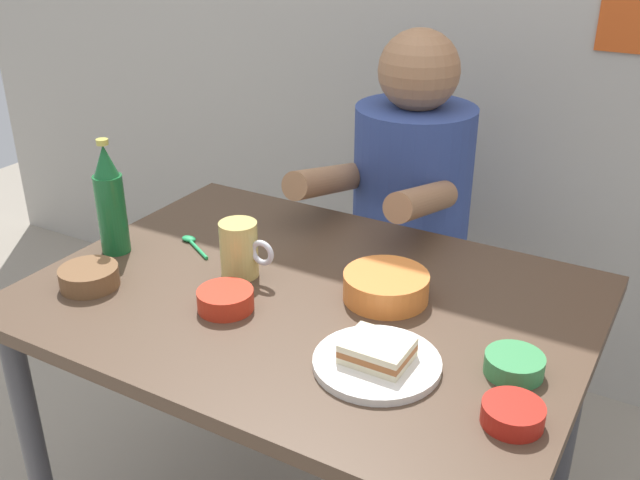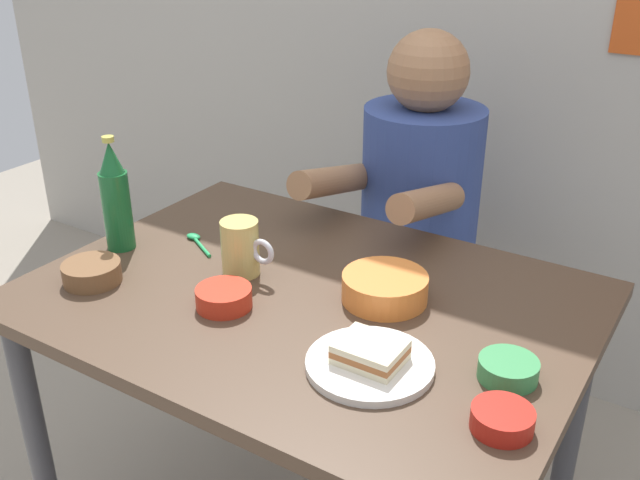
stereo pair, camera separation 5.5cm
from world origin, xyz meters
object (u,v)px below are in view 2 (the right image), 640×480
Objects in this scene: plate_orange at (370,364)px; sandwich at (370,352)px; stool at (413,315)px; dip_bowl_green at (508,368)px; beer_bottle at (116,199)px; dining_table at (307,333)px; beer_mug at (242,247)px; person_seated at (419,184)px.

sandwich reaches higher than plate_orange.
stool is 0.93m from dip_bowl_green.
beer_bottle reaches higher than dip_bowl_green.
dining_table reaches higher than stool.
stool is at bearing 57.60° from beer_bottle.
beer_mug reaches higher than dip_bowl_green.
plate_orange is at bearing -70.53° from person_seated.
sandwich is at bearing 90.00° from plate_orange.
beer_bottle is at bearing -170.94° from beer_mug.
dip_bowl_green reaches higher than plate_orange.
stool is (-0.04, 0.63, -0.30)m from dining_table.
sandwich is at bearing -155.06° from dip_bowl_green.
person_seated reaches higher than beer_mug.
dining_table is 0.30m from sandwich.
dip_bowl_green is at bearing 24.94° from sandwich.
stool is at bearing 94.04° from dining_table.
beer_mug is (-0.12, -0.62, 0.03)m from person_seated.
dining_table is 5.00× the size of plate_orange.
dip_bowl_green is (0.48, -0.69, 0.41)m from stool.
plate_orange is at bearing -70.79° from stool.
stool is 3.57× the size of beer_mug.
person_seated is 0.80m from beer_bottle.
person_seated reaches higher than plate_orange.
stool is 0.93m from sandwich.
sandwich is 1.10× the size of dip_bowl_green.
sandwich is 0.42m from beer_mug.
beer_mug reaches higher than dining_table.
sandwich is (0.23, -0.15, 0.13)m from dining_table.
stool is at bearing 79.28° from beer_mug.
stool is 4.09× the size of sandwich.
beer_bottle is at bearing 171.39° from plate_orange.
dip_bowl_green is (0.60, -0.06, -0.04)m from beer_mug.
beer_mug is (-0.39, 0.16, 0.03)m from sandwich.
stool is 4.50× the size of dip_bowl_green.
dip_bowl_green is at bearing -55.04° from stool.
beer_mug reaches higher than stool.
dining_table is 0.52m from beer_bottle.
plate_orange is 1.75× the size of beer_mug.
person_seated is at bearing 94.11° from dining_table.
person_seated reaches higher than sandwich.
dip_bowl_green is at bearing -5.68° from beer_mug.
person_seated reaches higher than dining_table.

